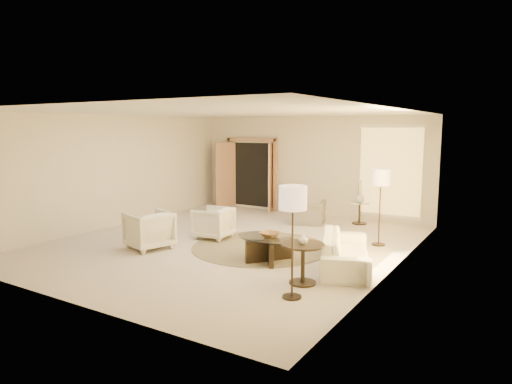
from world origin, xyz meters
The scene contains 18 objects.
room centered at (0.00, 0.00, 1.40)m, with size 7.04×8.04×2.83m.
windows_right centered at (3.45, 0.10, 1.35)m, with size 0.10×6.40×2.40m, color #FFCD66, non-canonical shape.
window_back_corner centered at (2.30, 3.95, 1.35)m, with size 1.70×0.10×2.40m, color #FFCD66, non-canonical shape.
curtains_right centered at (3.40, 1.00, 1.30)m, with size 0.06×5.20×2.60m, color tan, non-canonical shape.
french_doors centered at (-1.90, 3.82, 1.07)m, with size 1.95×0.66×2.16m.
area_rug centered at (0.75, 0.02, 0.01)m, with size 2.87×2.87×0.01m, color #493D2A.
sofa centered at (2.73, -0.33, 0.30)m, with size 2.06×0.81×0.60m, color white.
armchair_left centered at (-0.59, 0.17, 0.39)m, with size 0.75×0.70×0.77m, color white.
armchair_right centered at (-1.19, -1.23, 0.42)m, with size 0.82×0.77×0.85m, color white.
accent_chair centered at (0.53, 2.70, 0.40)m, with size 0.92×0.60×0.80m, color gray.
coffee_table centered at (1.40, -0.73, 0.29)m, with size 1.30×1.30×0.47m.
end_table centered at (2.47, -1.53, 0.45)m, with size 0.69×0.69×0.65m.
side_table centered at (1.71, 3.40, 0.35)m, with size 0.49×0.49×0.57m.
floor_lamp_near centered at (2.78, 1.51, 1.38)m, with size 0.39×0.39×1.62m.
floor_lamp_far centered at (2.60, -2.17, 1.41)m, with size 0.40×0.40×1.66m.
bowl centered at (1.40, -0.73, 0.51)m, with size 0.37×0.37×0.09m, color brown.
end_vase centered at (2.47, -1.53, 0.73)m, with size 0.16×0.16×0.17m, color silver.
side_vase centered at (1.71, 3.40, 0.70)m, with size 0.24×0.24×0.25m, color silver.
Camera 1 is at (5.52, -7.91, 2.47)m, focal length 32.00 mm.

